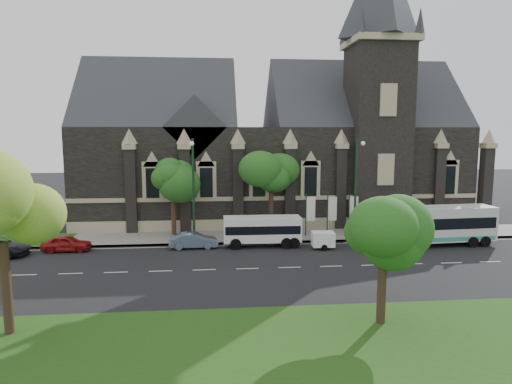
{
  "coord_description": "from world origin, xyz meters",
  "views": [
    {
      "loc": [
        -2.19,
        -30.03,
        9.43
      ],
      "look_at": [
        1.17,
        6.0,
        4.62
      ],
      "focal_mm": 31.14,
      "sensor_mm": 36.0,
      "label": 1
    }
  ],
  "objects": [
    {
      "name": "street_lamp_mid",
      "position": [
        -4.0,
        7.09,
        5.11
      ],
      "size": [
        0.36,
        1.88,
        9.0
      ],
      "color": "black",
      "rests_on": "ground"
    },
    {
      "name": "museum",
      "position": [
        5.12,
        18.78,
        8.17
      ],
      "size": [
        40.0,
        17.7,
        29.9
      ],
      "color": "black",
      "rests_on": "ground"
    },
    {
      "name": "tour_coach",
      "position": [
        15.69,
        5.07,
        1.79
      ],
      "size": [
        11.38,
        3.22,
        3.28
      ],
      "rotation": [
        0.0,
        0.0,
        0.06
      ],
      "color": "silver",
      "rests_on": "ground"
    },
    {
      "name": "tree_walk_left",
      "position": [
        -5.8,
        10.7,
        5.73
      ],
      "size": [
        3.91,
        3.91,
        7.64
      ],
      "color": "black",
      "rests_on": "ground"
    },
    {
      "name": "banner_flag_left",
      "position": [
        6.29,
        9.0,
        2.38
      ],
      "size": [
        0.9,
        0.1,
        4.0
      ],
      "color": "black",
      "rests_on": "ground"
    },
    {
      "name": "tree_walk_right",
      "position": [
        3.21,
        10.71,
        5.82
      ],
      "size": [
        4.08,
        4.08,
        7.8
      ],
      "color": "black",
      "rests_on": "ground"
    },
    {
      "name": "shuttle_bus",
      "position": [
        1.73,
        6.2,
        1.45
      ],
      "size": [
        6.47,
        2.4,
        2.48
      ],
      "rotation": [
        0.0,
        0.0,
        -0.02
      ],
      "color": "white",
      "rests_on": "ground"
    },
    {
      "name": "box_trailer",
      "position": [
        6.59,
        4.88,
        0.79
      ],
      "size": [
        2.63,
        1.55,
        1.39
      ],
      "rotation": [
        0.0,
        0.0,
        -0.05
      ],
      "color": "white",
      "rests_on": "ground"
    },
    {
      "name": "sedan",
      "position": [
        -4.0,
        6.03,
        0.65
      ],
      "size": [
        4.02,
        1.56,
        1.31
      ],
      "primitive_type": "imported",
      "rotation": [
        0.0,
        0.0,
        1.62
      ],
      "color": "slate",
      "rests_on": "ground"
    },
    {
      "name": "tree_park_east",
      "position": [
        6.18,
        -9.32,
        4.62
      ],
      "size": [
        3.4,
        3.4,
        6.28
      ],
      "color": "black",
      "rests_on": "ground"
    },
    {
      "name": "street_lamp_near",
      "position": [
        10.0,
        7.09,
        5.11
      ],
      "size": [
        0.36,
        1.88,
        9.0
      ],
      "color": "black",
      "rests_on": "ground"
    },
    {
      "name": "banner_flag_center",
      "position": [
        8.29,
        9.0,
        2.38
      ],
      "size": [
        0.9,
        0.1,
        4.0
      ],
      "color": "black",
      "rests_on": "ground"
    },
    {
      "name": "banner_flag_right",
      "position": [
        10.29,
        9.0,
        2.38
      ],
      "size": [
        0.9,
        0.1,
        4.0
      ],
      "color": "black",
      "rests_on": "ground"
    },
    {
      "name": "car_far_red",
      "position": [
        -14.12,
        5.97,
        0.65
      ],
      "size": [
        3.84,
        1.61,
        1.3
      ],
      "primitive_type": "imported",
      "rotation": [
        0.0,
        0.0,
        1.55
      ],
      "color": "maroon",
      "rests_on": "ground"
    },
    {
      "name": "ground",
      "position": [
        0.0,
        0.0,
        0.0
      ],
      "size": [
        160.0,
        160.0,
        0.0
      ],
      "primitive_type": "plane",
      "color": "black",
      "rests_on": "ground"
    },
    {
      "name": "sidewalk",
      "position": [
        0.0,
        9.5,
        0.07
      ],
      "size": [
        80.0,
        5.0,
        0.15
      ],
      "primitive_type": "cube",
      "color": "gray",
      "rests_on": "ground"
    },
    {
      "name": "tree_park_near",
      "position": [
        -11.77,
        -8.77,
        6.42
      ],
      "size": [
        4.42,
        4.42,
        8.56
      ],
      "color": "black",
      "rests_on": "ground"
    }
  ]
}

